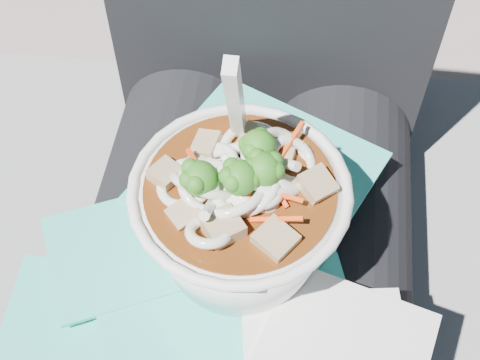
# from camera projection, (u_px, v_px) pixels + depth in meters

# --- Properties ---
(stone_ledge) EXTENTS (1.02, 0.55, 0.47)m
(stone_ledge) POSITION_uv_depth(u_px,v_px,m) (253.00, 300.00, 1.00)
(stone_ledge) COLOR slate
(stone_ledge) RESTS_ON ground
(lap) EXTENTS (0.34, 0.48, 0.16)m
(lap) POSITION_uv_depth(u_px,v_px,m) (240.00, 299.00, 0.66)
(lap) COLOR black
(lap) RESTS_ON stone_ledge
(person_body) EXTENTS (0.34, 0.94, 1.02)m
(person_body) POSITION_uv_depth(u_px,v_px,m) (252.00, 211.00, 0.70)
(person_body) COLOR black
(person_body) RESTS_ON ground
(plastic_bag) EXTENTS (0.32, 0.42, 0.02)m
(plastic_bag) POSITION_uv_depth(u_px,v_px,m) (215.00, 304.00, 0.56)
(plastic_bag) COLOR #2DBFAA
(plastic_bag) RESTS_ON lap
(udon_bowl) EXTENTS (0.17, 0.17, 0.21)m
(udon_bowl) POSITION_uv_depth(u_px,v_px,m) (240.00, 211.00, 0.53)
(udon_bowl) COLOR white
(udon_bowl) RESTS_ON plastic_bag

